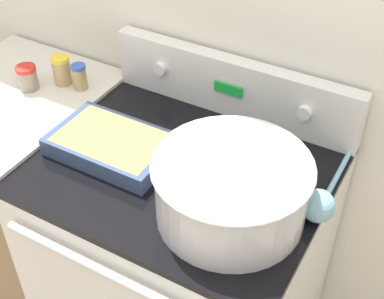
# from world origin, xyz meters

# --- Properties ---
(kitchen_wall) EXTENTS (8.00, 0.05, 2.50)m
(kitchen_wall) POSITION_xyz_m (0.00, 0.68, 1.25)
(kitchen_wall) COLOR silver
(kitchen_wall) RESTS_ON ground_plane
(stove_range) EXTENTS (0.78, 0.67, 0.95)m
(stove_range) POSITION_xyz_m (0.00, 0.32, 0.48)
(stove_range) COLOR silver
(stove_range) RESTS_ON ground_plane
(control_panel) EXTENTS (0.78, 0.07, 0.18)m
(control_panel) POSITION_xyz_m (0.00, 0.62, 1.05)
(control_panel) COLOR silver
(control_panel) RESTS_ON stove_range
(side_counter) EXTENTS (0.54, 0.64, 0.97)m
(side_counter) POSITION_xyz_m (-0.66, 0.32, 0.48)
(side_counter) COLOR #896B4C
(side_counter) RESTS_ON ground_plane
(mixing_bowl) EXTENTS (0.38, 0.38, 0.17)m
(mixing_bowl) POSITION_xyz_m (0.19, 0.23, 1.05)
(mixing_bowl) COLOR silver
(mixing_bowl) RESTS_ON stove_range
(casserole_dish) EXTENTS (0.34, 0.22, 0.05)m
(casserole_dish) POSITION_xyz_m (-0.20, 0.28, 0.98)
(casserole_dish) COLOR #38476B
(casserole_dish) RESTS_ON stove_range
(ladle) EXTENTS (0.08, 0.32, 0.08)m
(ladle) POSITION_xyz_m (0.38, 0.34, 0.99)
(ladle) COLOR #7AB2C6
(ladle) RESTS_ON stove_range
(spice_jar_blue_cap) EXTENTS (0.05, 0.05, 0.08)m
(spice_jar_blue_cap) POSITION_xyz_m (-0.47, 0.48, 1.01)
(spice_jar_blue_cap) COLOR tan
(spice_jar_blue_cap) RESTS_ON side_counter
(spice_jar_yellow_cap) EXTENTS (0.06, 0.06, 0.10)m
(spice_jar_yellow_cap) POSITION_xyz_m (-0.54, 0.48, 1.01)
(spice_jar_yellow_cap) COLOR tan
(spice_jar_yellow_cap) RESTS_ON side_counter
(spice_jar_red_cap) EXTENTS (0.06, 0.06, 0.08)m
(spice_jar_red_cap) POSITION_xyz_m (-0.62, 0.40, 1.01)
(spice_jar_red_cap) COLOR gray
(spice_jar_red_cap) RESTS_ON side_counter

